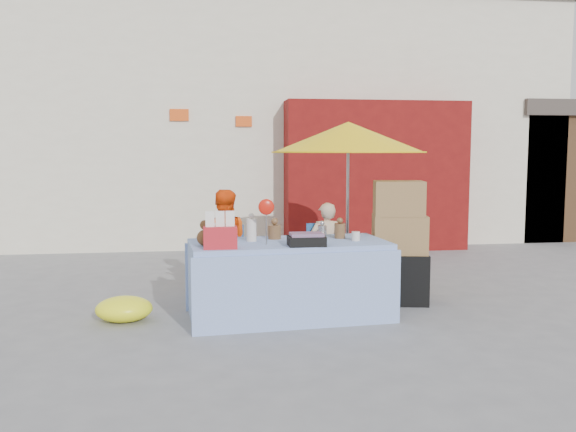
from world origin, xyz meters
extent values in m
plane|color=slate|center=(0.00, 0.00, 0.00)|extent=(80.00, 80.00, 0.00)
cube|color=silver|center=(0.00, 7.00, 2.25)|extent=(12.00, 5.00, 4.50)
cube|color=#3F3833|center=(0.00, 7.00, 4.70)|extent=(12.20, 5.20, 0.40)
cube|color=maroon|center=(2.20, 4.20, 1.30)|extent=(3.20, 0.60, 2.60)
cube|color=#4C331E|center=(6.50, 6.00, 1.20)|extent=(2.60, 3.00, 2.40)
cube|color=#3F3833|center=(6.50, 6.00, 2.55)|extent=(2.80, 3.20, 0.30)
cube|color=#DE4B12|center=(-1.20, 4.48, 2.35)|extent=(0.32, 0.04, 0.20)
cube|color=#DE4B12|center=(-0.10, 4.48, 2.25)|extent=(0.28, 0.04, 0.18)
cube|color=#8BAADF|center=(0.05, 0.00, 0.40)|extent=(2.09, 1.07, 0.80)
cube|color=#8BAADF|center=(0.08, -0.47, 0.37)|extent=(2.07, 0.20, 0.75)
cube|color=#8BAADF|center=(0.01, 0.47, 0.37)|extent=(2.07, 0.20, 0.75)
cylinder|color=silver|center=(-0.76, 0.09, 0.89)|extent=(0.13, 0.13, 0.19)
cylinder|color=brown|center=(-0.56, 0.22, 0.88)|extent=(0.14, 0.14, 0.17)
cylinder|color=silver|center=(-0.33, 0.08, 0.92)|extent=(0.11, 0.11, 0.23)
cylinder|color=brown|center=(-0.08, 0.21, 0.87)|extent=(0.15, 0.15, 0.15)
cylinder|color=#B2B2B7|center=(0.45, 0.27, 0.86)|extent=(0.10, 0.10, 0.13)
cylinder|color=brown|center=(0.62, 0.16, 0.88)|extent=(0.13, 0.13, 0.16)
cylinder|color=silver|center=(0.37, -0.02, 0.85)|extent=(0.09, 0.09, 0.10)
cylinder|color=silver|center=(0.74, -0.05, 0.85)|extent=(0.09, 0.09, 0.10)
sphere|color=brown|center=(-0.82, -0.18, 0.88)|extent=(0.16, 0.16, 0.16)
ellipsoid|color=red|center=(-0.21, -0.18, 1.18)|extent=(0.16, 0.07, 0.16)
cube|color=red|center=(-0.67, -0.38, 0.91)|extent=(0.33, 0.18, 0.21)
cube|color=black|center=(0.18, -0.31, 0.85)|extent=(0.38, 0.28, 0.10)
cube|color=#215397|center=(-0.59, 0.89, 0.23)|extent=(0.50, 0.48, 0.45)
cube|color=#215397|center=(-0.59, 1.11, 0.65)|extent=(0.48, 0.06, 0.40)
cube|color=#215397|center=(0.66, 0.89, 0.23)|extent=(0.50, 0.48, 0.45)
cube|color=#215397|center=(0.66, 1.11, 0.65)|extent=(0.48, 0.06, 0.40)
imported|color=#FF4E0D|center=(-0.59, 1.04, 0.64)|extent=(0.64, 0.51, 1.28)
imported|color=beige|center=(0.66, 1.04, 0.56)|extent=(0.42, 0.28, 1.11)
cylinder|color=gray|center=(0.96, 1.19, 1.00)|extent=(0.04, 0.04, 2.00)
cone|color=yellow|center=(0.96, 1.19, 1.90)|extent=(1.90, 1.90, 0.38)
cylinder|color=yellow|center=(0.96, 1.19, 1.72)|extent=(1.90, 1.90, 0.02)
cube|color=black|center=(1.39, 0.46, 0.29)|extent=(0.72, 0.63, 0.57)
cube|color=olive|center=(1.39, 0.46, 0.79)|extent=(0.67, 0.56, 0.43)
cube|color=olive|center=(1.36, 0.44, 1.20)|extent=(0.62, 0.51, 0.39)
ellipsoid|color=#FBFF1A|center=(-1.64, 0.06, 0.13)|extent=(0.62, 0.52, 0.26)
camera|label=1|loc=(-0.84, -6.17, 1.72)|focal=38.00mm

